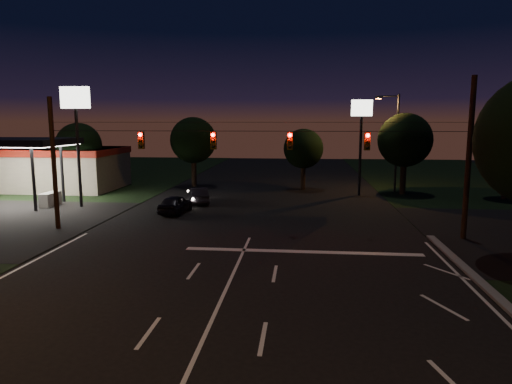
# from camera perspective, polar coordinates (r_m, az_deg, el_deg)

# --- Properties ---
(ground) EXTENTS (140.00, 140.00, 0.00)m
(ground) POSITION_cam_1_polar(r_m,az_deg,el_deg) (13.15, -8.36, -21.15)
(ground) COLOR black
(ground) RESTS_ON ground
(stop_bar) EXTENTS (12.00, 0.50, 0.01)m
(stop_bar) POSITION_cam_1_polar(r_m,az_deg,el_deg) (23.46, 5.84, -7.42)
(stop_bar) COLOR silver
(stop_bar) RESTS_ON ground
(utility_pole_right) EXTENTS (0.30, 0.30, 9.00)m
(utility_pole_right) POSITION_cam_1_polar(r_m,az_deg,el_deg) (28.33, 24.45, -5.35)
(utility_pole_right) COLOR black
(utility_pole_right) RESTS_ON ground
(utility_pole_left) EXTENTS (0.28, 0.28, 8.00)m
(utility_pole_left) POSITION_cam_1_polar(r_m,az_deg,el_deg) (30.70, -23.48, -4.24)
(utility_pole_left) COLOR black
(utility_pole_left) RESTS_ON ground
(signal_span) EXTENTS (24.00, 0.40, 1.56)m
(signal_span) POSITION_cam_1_polar(r_m,az_deg,el_deg) (26.17, -0.59, 6.54)
(signal_span) COLOR black
(signal_span) RESTS_ON ground
(gas_station) EXTENTS (14.20, 16.10, 5.25)m
(gas_station) POSITION_cam_1_polar(r_m,az_deg,el_deg) (48.44, -25.01, 3.07)
(gas_station) COLOR gray
(gas_station) RESTS_ON ground
(pole_sign_left_near) EXTENTS (2.20, 0.30, 9.10)m
(pole_sign_left_near) POSITION_cam_1_polar(r_m,az_deg,el_deg) (37.11, -21.57, 8.88)
(pole_sign_left_near) COLOR black
(pole_sign_left_near) RESTS_ON ground
(pole_sign_right) EXTENTS (1.80, 0.30, 8.40)m
(pole_sign_right) POSITION_cam_1_polar(r_m,az_deg,el_deg) (41.34, 13.02, 8.17)
(pole_sign_right) COLOR black
(pole_sign_right) RESTS_ON ground
(street_light_right_far) EXTENTS (2.20, 0.35, 9.00)m
(street_light_right_far) POSITION_cam_1_polar(r_m,az_deg,el_deg) (43.84, 16.88, 6.74)
(street_light_right_far) COLOR black
(street_light_right_far) RESTS_ON ground
(tree_far_a) EXTENTS (4.20, 4.20, 6.42)m
(tree_far_a) POSITION_cam_1_polar(r_m,az_deg,el_deg) (46.20, -21.18, 5.39)
(tree_far_a) COLOR black
(tree_far_a) RESTS_ON ground
(tree_far_b) EXTENTS (4.60, 4.60, 6.98)m
(tree_far_b) POSITION_cam_1_polar(r_m,az_deg,el_deg) (46.49, -7.79, 6.36)
(tree_far_b) COLOR black
(tree_far_b) RESTS_ON ground
(tree_far_c) EXTENTS (3.80, 3.80, 5.86)m
(tree_far_c) POSITION_cam_1_polar(r_m,az_deg,el_deg) (44.21, 5.97, 5.35)
(tree_far_c) COLOR black
(tree_far_c) RESTS_ON ground
(tree_far_d) EXTENTS (4.80, 4.80, 7.30)m
(tree_far_d) POSITION_cam_1_polar(r_m,az_deg,el_deg) (43.16, 18.10, 6.11)
(tree_far_d) COLOR black
(tree_far_d) RESTS_ON ground
(tree_far_e) EXTENTS (4.00, 4.00, 6.18)m
(tree_far_e) POSITION_cam_1_polar(r_m,az_deg,el_deg) (43.69, 28.95, 4.53)
(tree_far_e) COLOR black
(tree_far_e) RESTS_ON ground
(car_oncoming_a) EXTENTS (1.93, 3.98, 1.31)m
(car_oncoming_a) POSITION_cam_1_polar(r_m,az_deg,el_deg) (33.36, -10.02, -1.49)
(car_oncoming_a) COLOR black
(car_oncoming_a) RESTS_ON ground
(car_oncoming_b) EXTENTS (2.55, 4.07, 1.27)m
(car_oncoming_b) POSITION_cam_1_polar(r_m,az_deg,el_deg) (37.04, -7.24, -0.43)
(car_oncoming_b) COLOR black
(car_oncoming_b) RESTS_ON ground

